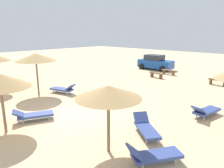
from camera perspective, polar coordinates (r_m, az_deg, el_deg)
ground_plane at (r=11.54m, az=-10.41°, el=-8.41°), size 80.00×80.00×0.00m
parasol_0 at (r=7.34m, az=-0.99°, el=-2.20°), size 2.37×2.37×2.54m
parasol_1 at (r=10.07m, az=-28.04°, el=0.83°), size 2.60×2.60×2.65m
parasol_2 at (r=15.34m, az=-19.87°, el=6.77°), size 2.75×2.75×2.93m
lounger_0 at (r=9.42m, az=9.07°, el=-11.53°), size 1.90×1.62×0.73m
lounger_1 at (r=11.37m, az=-20.58°, el=-7.77°), size 1.39×2.00×0.64m
lounger_2 at (r=15.70m, az=-13.02°, el=-1.30°), size 1.99×1.18×0.73m
lounger_4 at (r=12.18m, az=23.91°, el=-6.62°), size 0.98×1.98×0.71m
lounger_5 at (r=7.61m, az=11.00°, el=-18.23°), size 1.54×1.93×0.74m
bench_0 at (r=19.67m, az=26.58°, el=0.70°), size 1.52×0.48×0.49m
bench_1 at (r=20.93m, az=11.88°, el=2.60°), size 1.54×0.61×0.49m
bench_2 at (r=22.80m, az=15.05°, el=3.33°), size 1.52×0.50×0.49m
parked_car at (r=25.55m, az=11.58°, el=5.70°), size 4.08×2.14×1.72m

